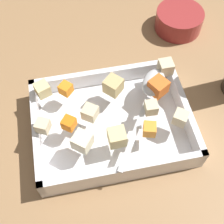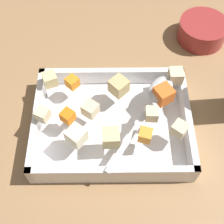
% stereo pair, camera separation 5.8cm
% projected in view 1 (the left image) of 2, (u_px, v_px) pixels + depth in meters
% --- Properties ---
extents(ground_plane, '(4.00, 4.00, 0.00)m').
position_uv_depth(ground_plane, '(120.00, 135.00, 0.63)').
color(ground_plane, '#936D47').
extents(baking_dish, '(0.31, 0.23, 0.05)m').
position_uv_depth(baking_dish, '(112.00, 125.00, 0.62)').
color(baking_dish, silver).
rests_on(baking_dish, ground_plane).
extents(carrot_chunk_corner_nw, '(0.03, 0.03, 0.02)m').
position_uv_depth(carrot_chunk_corner_nw, '(66.00, 89.00, 0.61)').
color(carrot_chunk_corner_nw, orange).
rests_on(carrot_chunk_corner_nw, baking_dish).
extents(carrot_chunk_back_center, '(0.03, 0.03, 0.02)m').
position_uv_depth(carrot_chunk_back_center, '(150.00, 129.00, 0.56)').
color(carrot_chunk_back_center, orange).
rests_on(carrot_chunk_back_center, baking_dish).
extents(carrot_chunk_front_center, '(0.04, 0.04, 0.03)m').
position_uv_depth(carrot_chunk_front_center, '(158.00, 87.00, 0.60)').
color(carrot_chunk_front_center, orange).
rests_on(carrot_chunk_front_center, baking_dish).
extents(carrot_chunk_heap_side, '(0.03, 0.03, 0.02)m').
position_uv_depth(carrot_chunk_heap_side, '(69.00, 123.00, 0.56)').
color(carrot_chunk_heap_side, orange).
rests_on(carrot_chunk_heap_side, baking_dish).
extents(potato_chunk_far_right, '(0.03, 0.03, 0.03)m').
position_uv_depth(potato_chunk_far_right, '(166.00, 67.00, 0.63)').
color(potato_chunk_far_right, beige).
rests_on(potato_chunk_far_right, baking_dish).
extents(potato_chunk_corner_sw, '(0.03, 0.03, 0.03)m').
position_uv_depth(potato_chunk_corner_sw, '(117.00, 137.00, 0.54)').
color(potato_chunk_corner_sw, '#E0CC89').
rests_on(potato_chunk_corner_sw, baking_dish).
extents(potato_chunk_corner_ne, '(0.03, 0.03, 0.02)m').
position_uv_depth(potato_chunk_corner_ne, '(43.00, 126.00, 0.56)').
color(potato_chunk_corner_ne, beige).
rests_on(potato_chunk_corner_ne, baking_dish).
extents(potato_chunk_far_left, '(0.02, 0.02, 0.02)m').
position_uv_depth(potato_chunk_far_left, '(151.00, 108.00, 0.58)').
color(potato_chunk_far_left, beige).
rests_on(potato_chunk_far_left, baking_dish).
extents(potato_chunk_mid_left, '(0.04, 0.04, 0.03)m').
position_uv_depth(potato_chunk_mid_left, '(90.00, 113.00, 0.57)').
color(potato_chunk_mid_left, beige).
rests_on(potato_chunk_mid_left, baking_dish).
extents(potato_chunk_under_handle, '(0.04, 0.04, 0.03)m').
position_uv_depth(potato_chunk_under_handle, '(181.00, 118.00, 0.57)').
color(potato_chunk_under_handle, beige).
rests_on(potato_chunk_under_handle, baking_dish).
extents(potato_chunk_mid_right, '(0.03, 0.03, 0.03)m').
position_uv_depth(potato_chunk_mid_right, '(43.00, 89.00, 0.60)').
color(potato_chunk_mid_right, '#E0CC89').
rests_on(potato_chunk_mid_right, baking_dish).
extents(potato_chunk_heap_top, '(0.04, 0.04, 0.03)m').
position_uv_depth(potato_chunk_heap_top, '(82.00, 141.00, 0.54)').
color(potato_chunk_heap_top, beige).
rests_on(potato_chunk_heap_top, baking_dish).
extents(potato_chunk_near_right, '(0.04, 0.04, 0.03)m').
position_uv_depth(potato_chunk_near_right, '(114.00, 86.00, 0.60)').
color(potato_chunk_near_right, tan).
rests_on(potato_chunk_near_right, baking_dish).
extents(serving_spoon, '(0.15, 0.21, 0.02)m').
position_uv_depth(serving_spoon, '(152.00, 88.00, 0.61)').
color(serving_spoon, silver).
rests_on(serving_spoon, baking_dish).
extents(small_prep_bowl, '(0.12, 0.12, 0.05)m').
position_uv_depth(small_prep_bowl, '(179.00, 20.00, 0.77)').
color(small_prep_bowl, maroon).
rests_on(small_prep_bowl, ground_plane).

